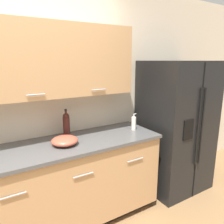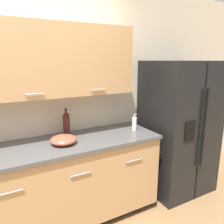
{
  "view_description": "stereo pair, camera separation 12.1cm",
  "coord_description": "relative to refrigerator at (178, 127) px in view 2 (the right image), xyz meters",
  "views": [
    {
      "loc": [
        -0.23,
        -0.96,
        1.74
      ],
      "look_at": [
        1.0,
        1.04,
        1.18
      ],
      "focal_mm": 35.0,
      "sensor_mm": 36.0,
      "label": 1
    },
    {
      "loc": [
        -0.13,
        -1.02,
        1.74
      ],
      "look_at": [
        1.0,
        1.04,
        1.18
      ],
      "focal_mm": 35.0,
      "sensor_mm": 36.0,
      "label": 2
    }
  ],
  "objects": [
    {
      "name": "wine_bottle",
      "position": [
        -1.45,
        0.21,
        0.2
      ],
      "size": [
        0.07,
        0.07,
        0.31
      ],
      "color": "#3D1914",
      "rests_on": "counter_unit"
    },
    {
      "name": "counter_unit",
      "position": [
        -1.78,
        0.05,
        -0.39
      ],
      "size": [
        2.51,
        0.64,
        0.93
      ],
      "color": "black",
      "rests_on": "ground_plane"
    },
    {
      "name": "refrigerator",
      "position": [
        0.0,
        0.0,
        0.0
      ],
      "size": [
        0.86,
        0.75,
        1.73
      ],
      "color": "black",
      "rests_on": "ground_plane"
    },
    {
      "name": "wall_back",
      "position": [
        -1.93,
        0.34,
        0.55
      ],
      "size": [
        10.0,
        0.39,
        2.6
      ],
      "color": "beige",
      "rests_on": "ground_plane"
    },
    {
      "name": "mixing_bowl",
      "position": [
        -1.55,
        0.0,
        0.11
      ],
      "size": [
        0.26,
        0.26,
        0.09
      ],
      "color": "#B24C38",
      "rests_on": "counter_unit"
    },
    {
      "name": "soap_dispenser",
      "position": [
        -0.69,
        0.03,
        0.15
      ],
      "size": [
        0.06,
        0.05,
        0.2
      ],
      "color": "silver",
      "rests_on": "counter_unit"
    }
  ]
}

